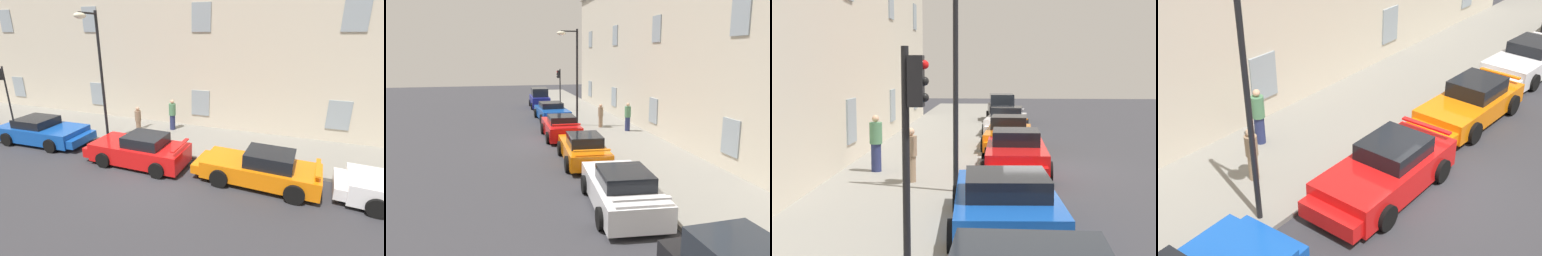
% 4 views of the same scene
% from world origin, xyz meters
% --- Properties ---
extents(ground_plane, '(80.00, 80.00, 0.00)m').
position_xyz_m(ground_plane, '(0.00, 0.00, 0.00)').
color(ground_plane, '#333338').
extents(sidewalk, '(60.00, 4.38, 0.14)m').
position_xyz_m(sidewalk, '(0.00, 4.22, 0.07)').
color(sidewalk, gray).
rests_on(sidewalk, ground).
extents(building_facade, '(37.15, 4.93, 10.62)m').
position_xyz_m(building_facade, '(0.00, 8.62, 5.33)').
color(building_facade, beige).
rests_on(building_facade, ground).
extents(sportscar_red_lead, '(4.99, 2.41, 1.32)m').
position_xyz_m(sportscar_red_lead, '(-6.92, 1.31, 0.60)').
color(sportscar_red_lead, '#144CB2').
rests_on(sportscar_red_lead, ground).
extents(sportscar_yellow_flank, '(4.63, 2.13, 1.40)m').
position_xyz_m(sportscar_yellow_flank, '(-1.07, 0.87, 0.61)').
color(sportscar_yellow_flank, red).
rests_on(sportscar_yellow_flank, ground).
extents(sportscar_white_middle, '(4.85, 2.24, 1.38)m').
position_xyz_m(sportscar_white_middle, '(4.16, 0.98, 0.61)').
color(sportscar_white_middle, orange).
rests_on(sportscar_white_middle, ground).
extents(traffic_light, '(0.22, 0.36, 3.56)m').
position_xyz_m(traffic_light, '(-11.13, 2.61, 2.57)').
color(traffic_light, black).
rests_on(traffic_light, sidewalk).
extents(street_lamp, '(0.44, 1.42, 6.41)m').
position_xyz_m(street_lamp, '(-3.92, 2.16, 4.50)').
color(street_lamp, black).
rests_on(street_lamp, sidewalk).
extents(pedestrian_admiring, '(0.47, 0.47, 1.79)m').
position_xyz_m(pedestrian_admiring, '(-1.34, 5.26, 1.05)').
color(pedestrian_admiring, navy).
rests_on(pedestrian_admiring, sidewalk).
extents(pedestrian_strolling, '(0.48, 0.48, 1.56)m').
position_xyz_m(pedestrian_strolling, '(-2.84, 3.92, 0.94)').
color(pedestrian_strolling, '#8C7259').
rests_on(pedestrian_strolling, sidewalk).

